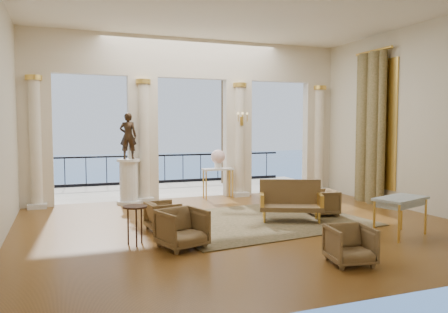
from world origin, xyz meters
name	(u,v)px	position (x,y,z in m)	size (l,w,h in m)	color
floor	(245,226)	(0.00, 0.00, 0.00)	(9.00, 9.00, 0.00)	#503111
room_walls	(270,80)	(0.00, -1.12, 2.88)	(9.00, 9.00, 9.00)	beige
arcade	(192,108)	(0.00, 3.82, 2.58)	(9.00, 0.56, 4.50)	beige
terrace	(176,190)	(0.00, 5.80, -0.05)	(10.00, 3.60, 0.10)	#A59E89
balustrade	(165,172)	(0.00, 7.40, 0.41)	(9.00, 0.06, 1.03)	black
palm_tree	(224,69)	(2.00, 6.60, 4.09)	(2.00, 2.00, 4.50)	#4C3823
sea	(88,180)	(0.00, 60.00, -6.00)	(160.00, 160.00, 0.00)	#2C5896
curtain	(370,128)	(4.28, 1.50, 2.02)	(0.33, 1.40, 4.09)	brown
window_frame	(375,125)	(4.47, 1.50, 2.10)	(0.04, 1.60, 3.40)	#EDBD4E
wall_sconce	(242,120)	(1.40, 3.51, 2.23)	(0.30, 0.11, 0.33)	#EDBD4E
rug	(260,220)	(0.53, 0.40, 0.01)	(4.26, 3.31, 0.02)	#313418
armchair_a	(182,227)	(-1.62, -1.08, 0.37)	(0.71, 0.67, 0.73)	#49391F
armchair_b	(350,243)	(0.51, -2.80, 0.32)	(0.62, 0.58, 0.64)	#49391F
armchair_c	(322,201)	(2.11, 0.42, 0.33)	(0.64, 0.60, 0.66)	#49391F
armchair_d	(163,214)	(-1.63, 0.31, 0.31)	(0.60, 0.57, 0.62)	#49391F
settee	(290,201)	(1.15, 0.17, 0.44)	(1.45, 1.06, 0.89)	#49391F
game_table	(401,201)	(2.44, -1.72, 0.66)	(1.20, 0.89, 0.73)	#95AFBD
pedestal	(129,182)	(-1.85, 3.50, 0.57)	(0.65, 0.65, 1.19)	silver
statue	(128,136)	(-1.85, 3.50, 1.80)	(0.44, 0.29, 1.21)	black
console_table	(218,173)	(0.68, 3.55, 0.71)	(0.90, 0.35, 0.85)	silver
urn	(218,158)	(0.68, 3.55, 1.16)	(0.40, 0.40, 0.54)	white
side_table	(135,211)	(-2.33, -0.61, 0.59)	(0.42, 0.42, 0.68)	black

